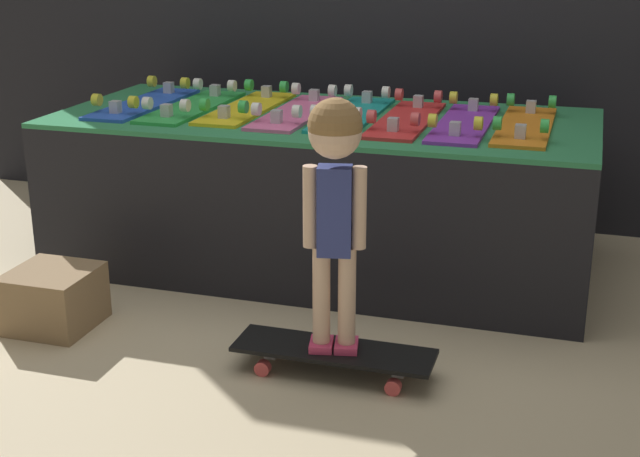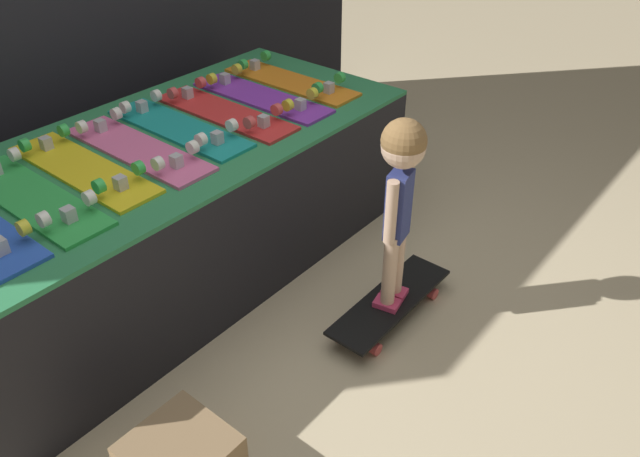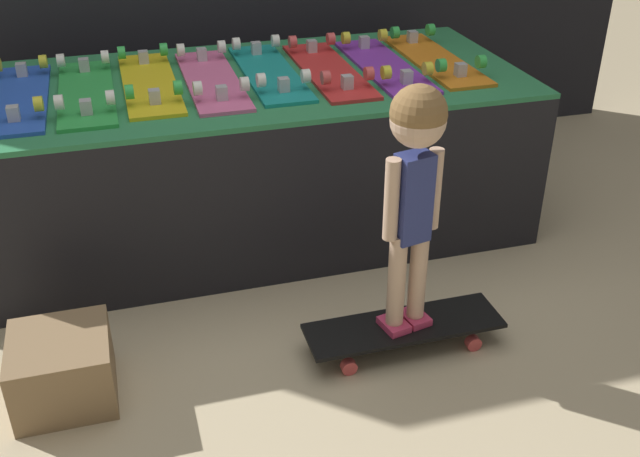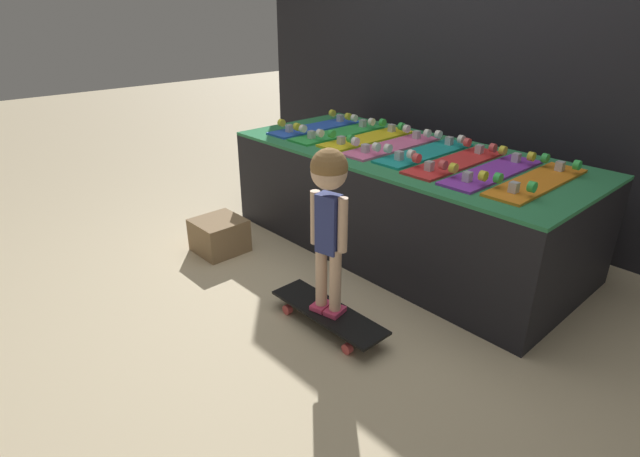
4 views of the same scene
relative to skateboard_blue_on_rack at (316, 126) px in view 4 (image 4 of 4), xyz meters
The scene contains 14 objects.
ground_plane 1.27m from the skateboard_blue_on_rack, 38.77° to the right, with size 16.00×16.00×0.00m, color beige.
back_wall 1.29m from the skateboard_blue_on_rack, 44.56° to the left, with size 4.50×0.10×2.40m.
display_rack 0.91m from the skateboard_blue_on_rack, ahead, with size 2.27×1.02×0.66m.
skateboard_blue_on_rack is the anchor object (origin of this frame).
skateboard_green_on_rack 0.24m from the skateboard_blue_on_rack, ahead, with size 0.20×0.76×0.09m.
skateboard_yellow_on_rack 0.48m from the skateboard_blue_on_rack, ahead, with size 0.20×0.76×0.09m.
skateboard_pink_on_rack 0.72m from the skateboard_blue_on_rack, ahead, with size 0.20×0.76×0.09m.
skateboard_teal_on_rack 0.96m from the skateboard_blue_on_rack, ahead, with size 0.20×0.76×0.09m.
skateboard_red_on_rack 1.20m from the skateboard_blue_on_rack, ahead, with size 0.20×0.76×0.09m.
skateboard_purple_on_rack 1.44m from the skateboard_blue_on_rack, ahead, with size 0.20×0.76×0.09m.
skateboard_orange_on_rack 1.68m from the skateboard_blue_on_rack, ahead, with size 0.20×0.76×0.09m.
skateboard_on_floor 1.64m from the skateboard_blue_on_rack, 39.87° to the right, with size 0.67×0.20×0.09m.
child 1.53m from the skateboard_blue_on_rack, 39.87° to the right, with size 0.20×0.17×0.84m.
storage_box 1.09m from the skateboard_blue_on_rack, 85.57° to the right, with size 0.30×0.30×0.22m.
Camera 4 is at (1.87, -1.77, 1.51)m, focal length 28.00 mm.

